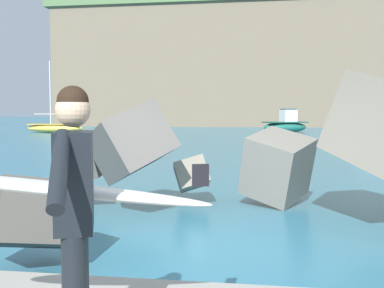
# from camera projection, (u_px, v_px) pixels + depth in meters

# --- Properties ---
(ground_plane) EXTENTS (400.00, 400.00, 0.00)m
(ground_plane) POSITION_uv_depth(u_px,v_px,m) (195.00, 249.00, 6.23)
(ground_plane) COLOR #2D6B84
(breakwater_jetty) EXTENTS (28.80, 6.06, 2.57)m
(breakwater_jetty) POSITION_uv_depth(u_px,v_px,m) (249.00, 162.00, 7.20)
(breakwater_jetty) COLOR #4C4944
(breakwater_jetty) RESTS_ON ground
(surfer_with_board) EXTENTS (2.09, 1.43, 1.78)m
(surfer_with_board) POSITION_uv_depth(u_px,v_px,m) (70.00, 204.00, 2.89)
(surfer_with_board) COLOR black
(surfer_with_board) RESTS_ON walkway_path
(boat_near_left) EXTENTS (5.36, 1.64, 6.60)m
(boat_near_left) POSITION_uv_depth(u_px,v_px,m) (55.00, 127.00, 42.50)
(boat_near_left) COLOR #EAC64C
(boat_near_left) RESTS_ON ground
(boat_near_right) EXTENTS (5.75, 4.86, 1.97)m
(boat_near_right) POSITION_uv_depth(u_px,v_px,m) (377.00, 132.00, 30.11)
(boat_near_right) COLOR #EAC64C
(boat_near_right) RESTS_ON ground
(boat_mid_right) EXTENTS (4.62, 3.57, 2.22)m
(boat_mid_right) POSITION_uv_depth(u_px,v_px,m) (286.00, 125.00, 41.94)
(boat_mid_right) COLOR #1E6656
(boat_mid_right) RESTS_ON ground
(headland_bluff) EXTENTS (77.66, 38.03, 17.25)m
(headland_bluff) POSITION_uv_depth(u_px,v_px,m) (322.00, 71.00, 74.88)
(headland_bluff) COLOR #756651
(headland_bluff) RESTS_ON ground
(station_building_west) EXTENTS (6.92, 6.13, 6.36)m
(station_building_west) POSITION_uv_depth(u_px,v_px,m) (198.00, 9.00, 82.66)
(station_building_west) COLOR silver
(station_building_west) RESTS_ON headland_bluff
(station_building_east) EXTENTS (8.36, 4.61, 5.97)m
(station_building_east) POSITION_uv_depth(u_px,v_px,m) (241.00, 10.00, 81.98)
(station_building_east) COLOR beige
(station_building_east) RESTS_ON headland_bluff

